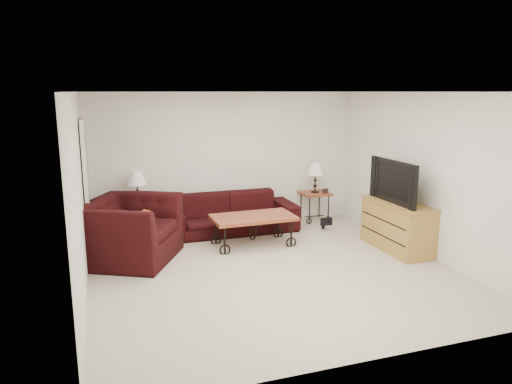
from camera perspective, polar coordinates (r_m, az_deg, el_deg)
ground at (r=6.90m, az=1.87°, el=-9.31°), size 5.00×5.00×0.00m
wall_back at (r=8.90m, az=-3.68°, el=3.86°), size 5.00×0.02×2.50m
wall_front at (r=4.36m, az=13.49°, el=-5.07°), size 5.00×0.02×2.50m
wall_left at (r=6.16m, az=-20.43°, el=-0.54°), size 0.02×5.00×2.50m
wall_right at (r=7.77m, az=19.51°, el=2.00°), size 0.02×5.00×2.50m
ceiling at (r=6.43m, az=2.02°, el=11.94°), size 5.00×5.00×0.00m
doorway at (r=7.82m, az=-19.76°, el=0.32°), size 0.08×0.94×2.04m
sofa at (r=8.62m, az=-3.00°, el=-2.55°), size 2.36×0.92×0.69m
side_table_left at (r=8.54m, az=-13.88°, el=-3.39°), size 0.58×0.58×0.59m
side_table_right at (r=9.39m, az=7.04°, el=-1.75°), size 0.54×0.54×0.58m
lamp_left at (r=8.40m, az=-14.08°, el=0.48°), size 0.36×0.36×0.59m
lamp_right at (r=9.27m, az=7.13°, el=1.71°), size 0.33×0.33×0.58m
photo_frame_left at (r=8.30m, az=-14.94°, el=-1.44°), size 0.12×0.04×0.10m
photo_frame_right at (r=9.25m, az=8.33°, el=0.14°), size 0.12×0.04×0.10m
coffee_table at (r=7.87m, az=-0.35°, el=-4.65°), size 1.36×0.76×0.51m
armchair at (r=7.40m, az=-14.91°, el=-4.46°), size 1.76×1.84×0.92m
throw_pillow at (r=7.34m, az=-13.74°, el=-4.05°), size 0.29×0.42×0.42m
tv_stand at (r=7.96m, az=16.61°, el=-3.92°), size 0.55×1.31×0.79m
television at (r=7.79m, az=16.81°, el=1.25°), size 0.15×1.17×0.68m
backpack at (r=8.86m, az=8.11°, el=-3.10°), size 0.41×0.37×0.43m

